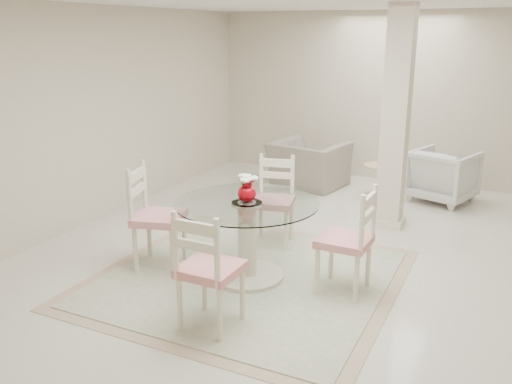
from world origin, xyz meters
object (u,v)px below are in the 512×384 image
at_px(dining_chair_east, 353,233).
at_px(dining_chair_west, 151,209).
at_px(dining_chair_south, 206,262).
at_px(recliner_taupe, 308,164).
at_px(side_table, 379,183).
at_px(red_vase, 247,189).
at_px(dining_table, 247,240).
at_px(column, 396,120).
at_px(armchair_white, 443,175).
at_px(dining_chair_north, 274,194).

height_order(dining_chair_east, dining_chair_west, dining_chair_west).
bearing_deg(dining_chair_west, dining_chair_south, -142.58).
xyz_separation_m(dining_chair_south, recliner_taupe, (-0.79, 4.46, -0.25)).
bearing_deg(side_table, red_vase, -99.05).
bearing_deg(red_vase, dining_chair_south, -82.16).
xyz_separation_m(dining_table, red_vase, (0.00, -0.00, 0.53)).
distance_m(column, dining_chair_south, 3.38).
relative_size(red_vase, side_table, 0.55).
relative_size(dining_chair_south, armchair_white, 1.39).
bearing_deg(dining_chair_west, armchair_white, -48.99).
bearing_deg(dining_chair_south, side_table, -94.20).
distance_m(dining_chair_north, side_table, 2.41).
bearing_deg(recliner_taupe, dining_table, 111.18).
distance_m(dining_table, recliner_taupe, 3.51).
bearing_deg(armchair_white, side_table, 35.48).
bearing_deg(dining_chair_south, red_vase, -81.25).
xyz_separation_m(red_vase, dining_chair_east, (1.01, 0.14, -0.34)).
distance_m(red_vase, dining_chair_south, 1.08).
distance_m(dining_chair_west, recliner_taupe, 3.64).
bearing_deg(dining_table, dining_chair_east, 7.84).
bearing_deg(side_table, dining_chair_east, -81.19).
height_order(red_vase, armchair_white, red_vase).
relative_size(armchair_white, side_table, 1.66).
height_order(dining_table, dining_chair_east, dining_chair_east).
xyz_separation_m(dining_chair_east, dining_chair_north, (-1.17, 0.87, -0.01)).
bearing_deg(recliner_taupe, side_table, -177.05).
bearing_deg(column, dining_table, -112.68).
height_order(dining_chair_east, recliner_taupe, dining_chair_east).
relative_size(recliner_taupe, armchair_white, 1.32).
relative_size(column, dining_chair_east, 2.36).
distance_m(dining_chair_west, armchair_white, 4.43).
distance_m(dining_table, dining_chair_east, 1.04).
relative_size(red_vase, dining_chair_west, 0.23).
bearing_deg(dining_chair_south, dining_chair_north, -80.70).
height_order(column, armchair_white, column).
xyz_separation_m(column, armchair_white, (0.46, 1.36, -0.97)).
xyz_separation_m(red_vase, side_table, (0.52, 3.29, -0.71)).
relative_size(column, recliner_taupe, 2.46).
distance_m(dining_chair_east, armchair_white, 3.44).
height_order(dining_chair_north, recliner_taupe, dining_chair_north).
relative_size(dining_table, side_table, 2.78).
xyz_separation_m(dining_table, recliner_taupe, (-0.65, 3.45, -0.05)).
bearing_deg(dining_chair_south, dining_table, -81.20).
height_order(dining_chair_south, armchair_white, dining_chair_south).
relative_size(dining_chair_west, recliner_taupe, 1.10).
height_order(dining_table, dining_chair_west, dining_chair_west).
distance_m(dining_chair_north, dining_chair_west, 1.45).
height_order(red_vase, recliner_taupe, red_vase).
height_order(dining_chair_east, dining_chair_north, dining_chair_east).
height_order(dining_chair_east, side_table, dining_chair_east).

